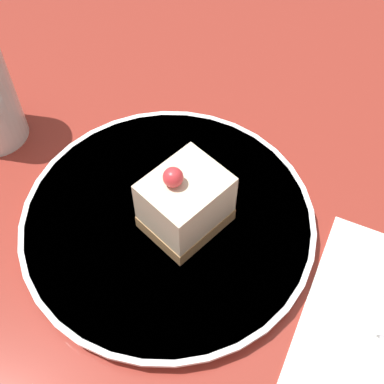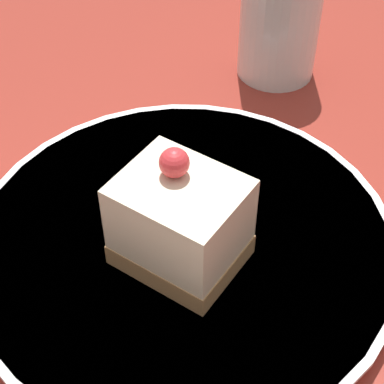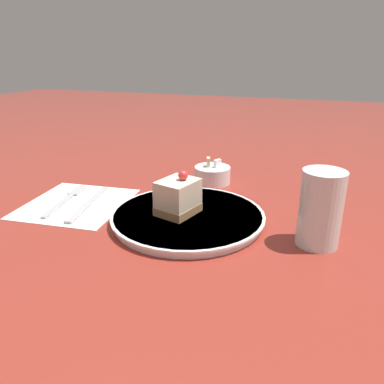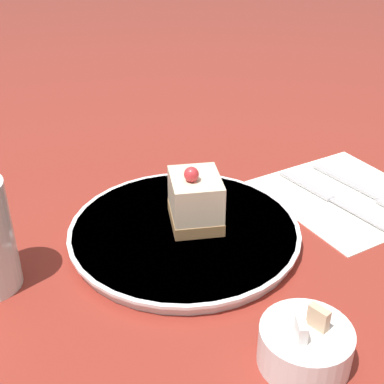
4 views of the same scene
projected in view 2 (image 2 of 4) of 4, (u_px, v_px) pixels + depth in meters
ground_plane at (208, 269)px, 0.43m from camera, size 4.00×4.00×0.00m
plate at (183, 243)px, 0.43m from camera, size 0.29×0.29×0.02m
cake_slice at (180, 222)px, 0.39m from camera, size 0.08×0.09×0.08m
drinking_glass at (281, 8)px, 0.55m from camera, size 0.07×0.07×0.13m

